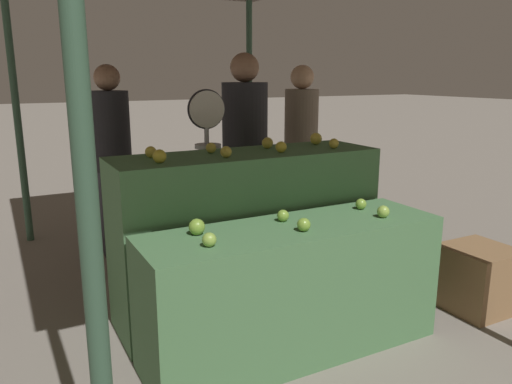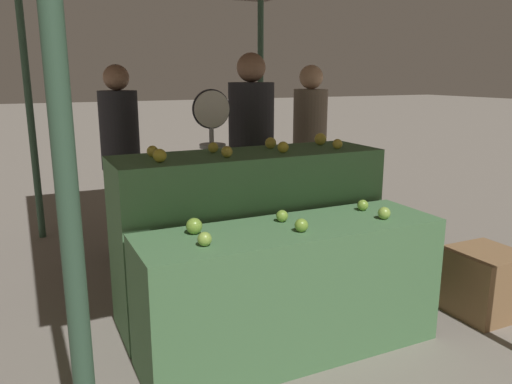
{
  "view_description": "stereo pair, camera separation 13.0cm",
  "coord_description": "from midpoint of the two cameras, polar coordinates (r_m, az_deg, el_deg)",
  "views": [
    {
      "loc": [
        -1.49,
        -2.34,
        1.65
      ],
      "look_at": [
        -0.09,
        0.3,
        0.94
      ],
      "focal_mm": 35.0,
      "sensor_mm": 36.0,
      "label": 1
    },
    {
      "loc": [
        -1.37,
        -2.39,
        1.65
      ],
      "look_at": [
        -0.09,
        0.3,
        0.94
      ],
      "focal_mm": 35.0,
      "sensor_mm": 36.0,
      "label": 2
    }
  ],
  "objects": [
    {
      "name": "display_counter_front",
      "position": [
        3.03,
        5.35,
        -11.12
      ],
      "size": [
        1.82,
        0.55,
        0.79
      ],
      "primitive_type": "cube",
      "color": "#4C7A4C",
      "rests_on": "ground_plane"
    },
    {
      "name": "person_vendor_at_scale",
      "position": [
        4.26,
        0.33,
        5.27
      ],
      "size": [
        0.48,
        0.48,
        1.82
      ],
      "rotation": [
        0.0,
        0.0,
        2.85
      ],
      "color": "#2D2D38",
      "rests_on": "ground_plane"
    },
    {
      "name": "apple_front_2",
      "position": [
        3.13,
        15.6,
        -2.34
      ],
      "size": [
        0.08,
        0.08,
        0.08
      ],
      "primitive_type": "sphere",
      "color": "#8EB247",
      "rests_on": "display_counter_front"
    },
    {
      "name": "apple_front_1",
      "position": [
        2.79,
        6.55,
        -3.8
      ],
      "size": [
        0.08,
        0.08,
        0.08
      ],
      "primitive_type": "sphere",
      "color": "#7AA338",
      "rests_on": "display_counter_front"
    },
    {
      "name": "apple_back_2",
      "position": [
        3.33,
        4.24,
        5.13
      ],
      "size": [
        0.08,
        0.08,
        0.08
      ],
      "primitive_type": "sphere",
      "color": "gold",
      "rests_on": "display_counter_back"
    },
    {
      "name": "apple_front_5",
      "position": [
        3.29,
        13.22,
        -1.48
      ],
      "size": [
        0.07,
        0.07,
        0.07
      ],
      "primitive_type": "sphere",
      "color": "#7AA338",
      "rests_on": "display_counter_front"
    },
    {
      "name": "ground_plane",
      "position": [
        3.22,
        5.19,
        -17.57
      ],
      "size": [
        60.0,
        60.0,
        0.0
      ],
      "primitive_type": "plane",
      "color": "gray"
    },
    {
      "name": "person_customer_right",
      "position": [
        4.98,
        6.9,
        5.9
      ],
      "size": [
        0.42,
        0.42,
        1.74
      ],
      "rotation": [
        0.0,
        0.0,
        3.48
      ],
      "color": "#2D2D38",
      "rests_on": "ground_plane"
    },
    {
      "name": "produce_scale",
      "position": [
        3.84,
        -4.07,
        5.49
      ],
      "size": [
        0.3,
        0.2,
        1.54
      ],
      "color": "#99999E",
      "rests_on": "ground_plane"
    },
    {
      "name": "apple_back_1",
      "position": [
        3.13,
        -2.16,
        4.62
      ],
      "size": [
        0.07,
        0.07,
        0.07
      ],
      "primitive_type": "sphere",
      "color": "gold",
      "rests_on": "display_counter_back"
    },
    {
      "name": "person_customer_left",
      "position": [
        4.7,
        -14.47,
        5.05
      ],
      "size": [
        0.36,
        0.36,
        1.74
      ],
      "rotation": [
        0.0,
        0.0,
        3.12
      ],
      "color": "#2D2D38",
      "rests_on": "ground_plane"
    },
    {
      "name": "wooden_crate_side",
      "position": [
        3.92,
        25.47,
        -9.29
      ],
      "size": [
        0.46,
        0.46,
        0.46
      ],
      "primitive_type": "cube",
      "color": "olive",
      "rests_on": "ground_plane"
    },
    {
      "name": "apple_front_4",
      "position": [
        2.97,
        4.25,
        -2.76
      ],
      "size": [
        0.07,
        0.07,
        0.07
      ],
      "primitive_type": "sphere",
      "color": "#7AA338",
      "rests_on": "display_counter_front"
    },
    {
      "name": "apple_front_3",
      "position": [
        2.75,
        -5.74,
        -3.9
      ],
      "size": [
        0.09,
        0.09,
        0.09
      ],
      "primitive_type": "sphere",
      "color": "#7AA338",
      "rests_on": "display_counter_front"
    },
    {
      "name": "apple_back_6",
      "position": [
        3.51,
        2.74,
        5.61
      ],
      "size": [
        0.08,
        0.08,
        0.08
      ],
      "primitive_type": "sphere",
      "color": "gold",
      "rests_on": "display_counter_back"
    },
    {
      "name": "apple_back_4",
      "position": [
        3.2,
        -10.61,
        4.59
      ],
      "size": [
        0.07,
        0.07,
        0.07
      ],
      "primitive_type": "sphere",
      "color": "yellow",
      "rests_on": "display_counter_back"
    },
    {
      "name": "apple_back_7",
      "position": [
        3.73,
        8.36,
        6.01
      ],
      "size": [
        0.09,
        0.09,
        0.09
      ],
      "primitive_type": "sphere",
      "color": "yellow",
      "rests_on": "display_counter_back"
    },
    {
      "name": "apple_back_0",
      "position": [
        2.99,
        -9.73,
        4.12
      ],
      "size": [
        0.08,
        0.08,
        0.08
      ],
      "primitive_type": "sphere",
      "color": "gold",
      "rests_on": "display_counter_back"
    },
    {
      "name": "apple_back_3",
      "position": [
        3.55,
        10.34,
        5.42
      ],
      "size": [
        0.07,
        0.07,
        0.07
      ],
      "primitive_type": "sphere",
      "color": "yellow",
      "rests_on": "display_counter_back"
    },
    {
      "name": "display_counter_back",
      "position": [
        3.46,
        0.33,
        -4.84
      ],
      "size": [
        1.82,
        0.55,
        1.14
      ],
      "primitive_type": "cube",
      "color": "#4C7A4C",
      "rests_on": "ground_plane"
    },
    {
      "name": "apple_back_5",
      "position": [
        3.33,
        -3.81,
        5.1
      ],
      "size": [
        0.07,
        0.07,
        0.07
      ],
      "primitive_type": "sphere",
      "color": "gold",
      "rests_on": "display_counter_back"
    },
    {
      "name": "apple_front_0",
      "position": [
        2.56,
        -4.44,
        -5.39
      ],
      "size": [
        0.07,
        0.07,
        0.07
      ],
      "primitive_type": "sphere",
      "color": "#8EB247",
      "rests_on": "display_counter_front"
    }
  ]
}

